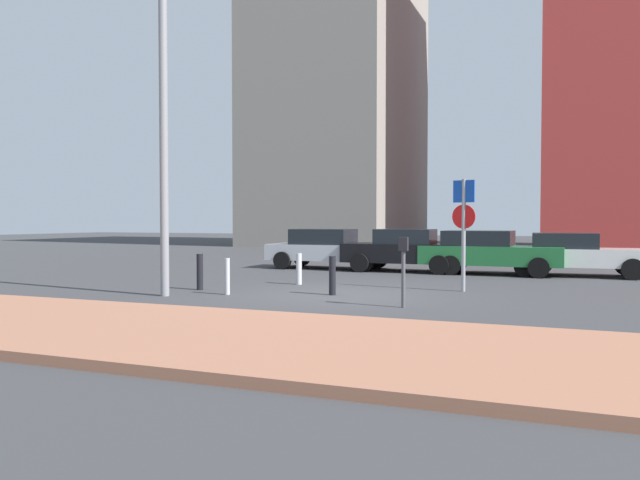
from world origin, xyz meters
TOP-DOWN VIEW (x-y plane):
  - ground_plane at (0.00, 0.00)m, footprint 120.00×120.00m
  - sidewalk_brick at (0.00, -5.92)m, footprint 40.00×4.27m
  - parked_car_silver at (-3.10, 7.40)m, footprint 4.57×2.11m
  - parked_car_black at (-0.06, 7.14)m, footprint 4.55×1.96m
  - parked_car_green at (2.61, 7.13)m, footprint 4.55×2.13m
  - parked_car_white at (5.20, 7.39)m, footprint 4.53×2.02m
  - parking_sign_post at (2.60, 1.80)m, footprint 0.59×0.17m
  - parking_meter at (1.90, -1.53)m, footprint 0.18×0.14m
  - street_lamp at (-3.75, -1.71)m, footprint 0.70×0.36m
  - traffic_bollard_near at (-3.68, -0.33)m, footprint 0.16×0.16m
  - traffic_bollard_mid at (-0.17, -0.09)m, footprint 0.16×0.16m
  - traffic_bollard_far at (-2.52, -0.95)m, footprint 0.12×0.12m
  - traffic_bollard_edge at (-1.87, 1.82)m, footprint 0.16×0.16m
  - building_under_construction at (-10.74, 29.96)m, footprint 10.02×15.00m

SIDE VIEW (x-z plane):
  - ground_plane at x=0.00m, z-range 0.00..0.00m
  - sidewalk_brick at x=0.00m, z-range 0.00..0.14m
  - traffic_bollard_edge at x=-1.87m, z-range 0.00..0.87m
  - traffic_bollard_far at x=-2.52m, z-range 0.00..0.87m
  - traffic_bollard_near at x=-3.68m, z-range 0.00..0.92m
  - traffic_bollard_mid at x=-0.17m, z-range 0.00..0.92m
  - parked_car_white at x=5.20m, z-range 0.03..1.40m
  - parked_car_silver at x=-3.10m, z-range 0.03..1.48m
  - parked_car_green at x=2.61m, z-range 0.04..1.47m
  - parked_car_black at x=-0.06m, z-range 0.02..1.49m
  - parking_meter at x=1.90m, z-range 0.21..1.64m
  - parking_sign_post at x=2.60m, z-range 0.36..3.15m
  - street_lamp at x=-3.75m, z-range 0.65..9.34m
  - building_under_construction at x=-10.74m, z-range 0.00..21.89m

